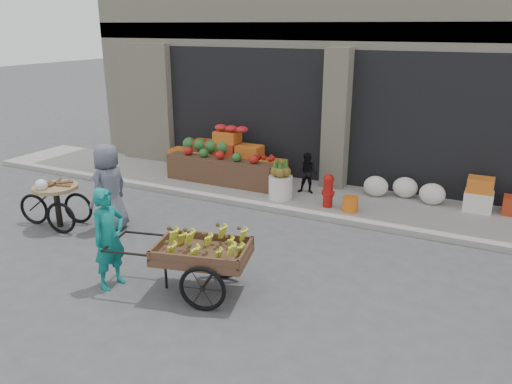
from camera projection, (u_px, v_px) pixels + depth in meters
The scene contains 13 objects.
ground at pixel (230, 282), 7.64m from camera, with size 80.00×80.00×0.00m, color #424244.
sidewalk at pixel (320, 199), 11.09m from camera, with size 18.00×2.20×0.12m, color gray.
building at pixel (375, 39), 13.38m from camera, with size 14.00×6.45×7.00m.
fruit_display at pixel (229, 157), 12.19m from camera, with size 3.10×1.12×1.24m.
pineapple_bin at pixel (281, 187), 10.89m from camera, with size 0.52×0.52×0.50m, color silver.
fire_hydrant at pixel (328, 189), 10.34m from camera, with size 0.22×0.22×0.71m.
orange_bucket at pixel (350, 204), 10.16m from camera, with size 0.32×0.32×0.30m, color orange.
right_bay_goods at pixel (450, 193), 10.38m from camera, with size 3.35×0.60×0.70m.
seated_person at pixel (308, 173), 11.16m from camera, with size 0.45×0.35×0.93m, color black.
banana_cart at pixel (199, 249), 7.13m from camera, with size 2.41×1.40×0.95m.
vendor_woman at pixel (109, 238), 7.30m from camera, with size 0.56×0.37×1.54m, color #107A71.
tricycle_cart at pixel (56, 199), 9.56m from camera, with size 1.46×0.99×0.95m.
vendor_grey at pixel (109, 188), 9.34m from camera, with size 0.82×0.53×1.68m, color slate.
Camera 1 is at (3.40, -5.90, 3.74)m, focal length 35.00 mm.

